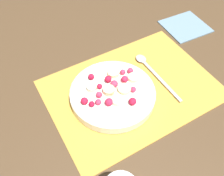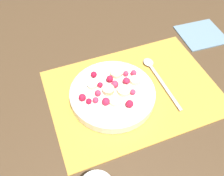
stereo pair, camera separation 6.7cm
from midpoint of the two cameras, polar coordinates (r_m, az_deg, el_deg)
The scene contains 5 objects.
ground_plane at distance 0.72m, azimuth 7.54°, elevation -1.03°, with size 3.00×3.00×0.00m, color #4C3823.
placemat at distance 0.71m, azimuth 7.57°, elevation -0.88°, with size 0.47×0.34×0.01m.
fruit_bowl at distance 0.68m, azimuth 2.82°, elevation -1.11°, with size 0.23×0.23×0.05m.
spoon at distance 0.77m, azimuth 12.26°, elevation 3.46°, with size 0.03×0.21×0.01m.
napkin at distance 0.95m, azimuth 21.69°, elevation 11.30°, with size 0.16×0.15×0.01m.
Camera 2 is at (0.22, 0.39, 0.56)m, focal length 40.00 mm.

